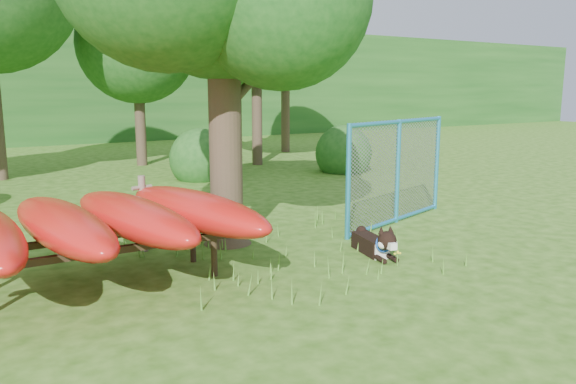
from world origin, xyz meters
TOP-DOWN VIEW (x-y plane):
  - ground at (0.00, 0.00)m, footprint 80.00×80.00m
  - wooden_post at (-1.74, 2.52)m, footprint 0.34×0.13m
  - kayak_rack at (-2.75, 1.17)m, footprint 3.88×3.46m
  - husky_dog at (1.30, 0.32)m, footprint 0.52×1.25m
  - fence_section at (3.15, 1.87)m, footprint 3.35×1.14m
  - wildflower_clump at (1.23, -0.25)m, footprint 0.10×0.09m
  - bg_tree_c at (1.50, 13.00)m, footprint 4.00×4.00m
  - bg_tree_d at (5.00, 11.00)m, footprint 4.80×4.80m
  - bg_tree_e at (8.00, 14.00)m, footprint 4.60×4.60m
  - shrub_right at (6.50, 8.00)m, footprint 1.80×1.80m
  - shrub_mid at (2.00, 9.00)m, footprint 1.80×1.80m
  - wooded_hillside at (0.00, 28.00)m, footprint 80.00×12.00m

SIDE VIEW (x-z plane):
  - ground at x=0.00m, z-range 0.00..0.00m
  - shrub_right at x=6.50m, z-range -0.90..0.90m
  - shrub_mid at x=2.00m, z-range -0.90..0.90m
  - wildflower_clump at x=1.23m, z-range 0.07..0.30m
  - husky_dog at x=1.30m, z-range -0.08..0.48m
  - wooden_post at x=-1.74m, z-range 0.04..1.28m
  - kayak_rack at x=-2.75m, z-range 0.31..1.48m
  - fence_section at x=3.15m, z-range -0.68..2.72m
  - wooded_hillside at x=0.00m, z-range 0.00..6.00m
  - bg_tree_c at x=1.50m, z-range 1.05..7.17m
  - bg_tree_d at x=5.00m, z-range 1.33..8.83m
  - bg_tree_e at x=8.00m, z-range 1.46..9.01m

